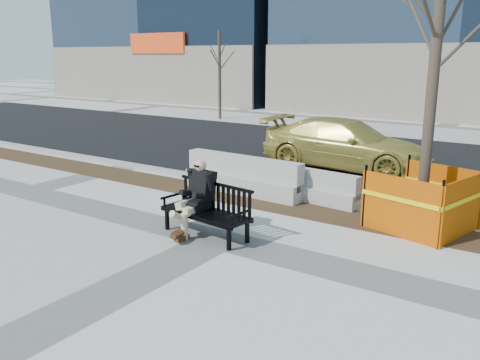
{
  "coord_description": "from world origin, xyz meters",
  "views": [
    {
      "loc": [
        5.4,
        -7.27,
        3.44
      ],
      "look_at": [
        0.07,
        0.61,
        1.06
      ],
      "focal_mm": 37.57,
      "sensor_mm": 36.0,
      "label": 1
    }
  ],
  "objects_px": {
    "bench": "(206,236)",
    "jersey_barrier_left": "(243,193)",
    "seated_man": "(198,232)",
    "sedan": "(344,168)",
    "jersey_barrier_right": "(306,200)",
    "tree_fence": "(419,228)"
  },
  "relations": [
    {
      "from": "tree_fence",
      "to": "jersey_barrier_left",
      "type": "relative_size",
      "value": 1.94
    },
    {
      "from": "sedan",
      "to": "jersey_barrier_right",
      "type": "relative_size",
      "value": 1.92
    },
    {
      "from": "seated_man",
      "to": "jersey_barrier_right",
      "type": "xyz_separation_m",
      "value": [
        0.75,
        3.28,
        0.0
      ]
    },
    {
      "from": "seated_man",
      "to": "sedan",
      "type": "bearing_deg",
      "value": 96.19
    },
    {
      "from": "bench",
      "to": "tree_fence",
      "type": "distance_m",
      "value": 4.36
    },
    {
      "from": "seated_man",
      "to": "jersey_barrier_left",
      "type": "distance_m",
      "value": 3.08
    },
    {
      "from": "tree_fence",
      "to": "sedan",
      "type": "bearing_deg",
      "value": 128.29
    },
    {
      "from": "jersey_barrier_right",
      "to": "tree_fence",
      "type": "bearing_deg",
      "value": -5.37
    },
    {
      "from": "seated_man",
      "to": "jersey_barrier_right",
      "type": "distance_m",
      "value": 3.36
    },
    {
      "from": "jersey_barrier_left",
      "to": "seated_man",
      "type": "bearing_deg",
      "value": -70.95
    },
    {
      "from": "sedan",
      "to": "jersey_barrier_right",
      "type": "height_order",
      "value": "sedan"
    },
    {
      "from": "seated_man",
      "to": "sedan",
      "type": "relative_size",
      "value": 0.28
    },
    {
      "from": "tree_fence",
      "to": "sedan",
      "type": "xyz_separation_m",
      "value": [
        -3.47,
        4.4,
        0.0
      ]
    },
    {
      "from": "bench",
      "to": "tree_fence",
      "type": "xyz_separation_m",
      "value": [
        3.33,
        2.82,
        0.0
      ]
    },
    {
      "from": "seated_man",
      "to": "sedan",
      "type": "xyz_separation_m",
      "value": [
        0.12,
        7.13,
        0.0
      ]
    },
    {
      "from": "bench",
      "to": "tree_fence",
      "type": "relative_size",
      "value": 0.3
    },
    {
      "from": "tree_fence",
      "to": "jersey_barrier_right",
      "type": "xyz_separation_m",
      "value": [
        -2.84,
        0.54,
        0.0
      ]
    },
    {
      "from": "bench",
      "to": "sedan",
      "type": "distance_m",
      "value": 7.22
    },
    {
      "from": "sedan",
      "to": "jersey_barrier_left",
      "type": "bearing_deg",
      "value": 166.3
    },
    {
      "from": "bench",
      "to": "jersey_barrier_left",
      "type": "distance_m",
      "value": 3.25
    },
    {
      "from": "tree_fence",
      "to": "sedan",
      "type": "height_order",
      "value": "tree_fence"
    },
    {
      "from": "seated_man",
      "to": "jersey_barrier_left",
      "type": "bearing_deg",
      "value": 113.88
    }
  ]
}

